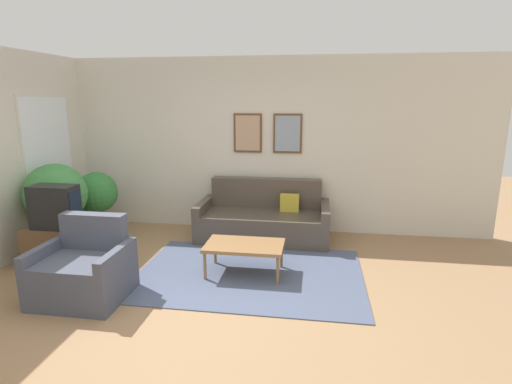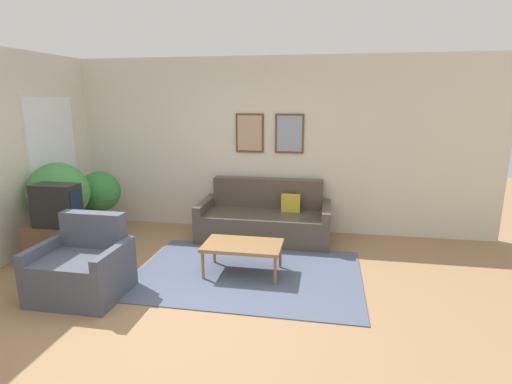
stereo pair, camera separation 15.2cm
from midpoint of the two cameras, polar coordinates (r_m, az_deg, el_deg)
ground_plane at (r=4.35m, az=-10.05°, el=-15.48°), size 16.00×16.00×0.00m
area_rug at (r=4.92m, az=-0.27°, el=-11.60°), size 2.69×1.87×0.01m
wall_back at (r=6.38m, az=-2.28°, el=6.72°), size 8.00×0.09×2.70m
couch at (r=6.06m, az=2.02°, el=-3.90°), size 1.95×0.90×0.86m
coffee_table at (r=4.81m, az=-0.99°, el=-7.81°), size 0.93×0.56×0.38m
tv_stand at (r=5.64m, az=-25.36°, el=-6.90°), size 0.79×0.43×0.51m
tv at (r=5.49m, az=-25.87°, el=-1.73°), size 0.56×0.28×0.54m
armchair at (r=4.70m, az=-22.67°, el=-10.14°), size 0.90×0.76×0.85m
potted_plant_tall at (r=6.07m, az=-25.71°, el=-0.28°), size 0.81×0.81×1.23m
potted_plant_by_window at (r=6.78m, az=-22.10°, el=-1.51°), size 0.46×0.46×0.77m
potted_plant_small at (r=6.60m, az=-20.77°, el=-0.34°), size 0.62×0.62×0.98m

